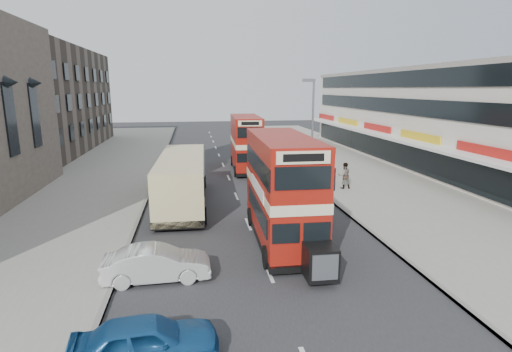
{
  "coord_description": "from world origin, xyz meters",
  "views": [
    {
      "loc": [
        -2.92,
        -13.05,
        7.39
      ],
      "look_at": [
        -0.08,
        4.77,
        3.45
      ],
      "focal_mm": 28.22,
      "sensor_mm": 36.0,
      "label": 1
    }
  ],
  "objects_px": {
    "street_lamp": "(312,122)",
    "bus_main": "(282,189)",
    "cyclist": "(279,174)",
    "bus_second": "(246,143)",
    "car_right_b": "(285,169)",
    "car_right_c": "(259,146)",
    "coach": "(182,178)",
    "car_right_a": "(299,179)",
    "pedestrian_near": "(344,175)",
    "pedestrian_far": "(291,145)",
    "car_left_front": "(157,264)",
    "car_left_near": "(146,341)"
  },
  "relations": [
    {
      "from": "street_lamp",
      "to": "pedestrian_near",
      "type": "height_order",
      "value": "street_lamp"
    },
    {
      "from": "car_right_b",
      "to": "cyclist",
      "type": "bearing_deg",
      "value": -32.72
    },
    {
      "from": "car_right_c",
      "to": "cyclist",
      "type": "bearing_deg",
      "value": -5.75
    },
    {
      "from": "street_lamp",
      "to": "bus_second",
      "type": "distance_m",
      "value": 7.19
    },
    {
      "from": "bus_main",
      "to": "pedestrian_far",
      "type": "height_order",
      "value": "bus_main"
    },
    {
      "from": "coach",
      "to": "pedestrian_near",
      "type": "xyz_separation_m",
      "value": [
        11.69,
        1.84,
        -0.6
      ]
    },
    {
      "from": "car_left_near",
      "to": "car_right_a",
      "type": "height_order",
      "value": "car_right_a"
    },
    {
      "from": "car_right_b",
      "to": "pedestrian_near",
      "type": "height_order",
      "value": "pedestrian_near"
    },
    {
      "from": "street_lamp",
      "to": "pedestrian_far",
      "type": "xyz_separation_m",
      "value": [
        1.59,
        13.19,
        -3.73
      ]
    },
    {
      "from": "car_right_b",
      "to": "car_left_front",
      "type": "bearing_deg",
      "value": -33.07
    },
    {
      "from": "bus_main",
      "to": "car_right_b",
      "type": "distance_m",
      "value": 15.06
    },
    {
      "from": "car_right_a",
      "to": "pedestrian_far",
      "type": "distance_m",
      "value": 15.75
    },
    {
      "from": "street_lamp",
      "to": "car_right_a",
      "type": "height_order",
      "value": "street_lamp"
    },
    {
      "from": "car_right_b",
      "to": "pedestrian_far",
      "type": "relative_size",
      "value": 2.56
    },
    {
      "from": "bus_second",
      "to": "car_left_front",
      "type": "bearing_deg",
      "value": 75.5
    },
    {
      "from": "bus_second",
      "to": "car_right_b",
      "type": "relative_size",
      "value": 1.88
    },
    {
      "from": "car_right_b",
      "to": "car_right_c",
      "type": "relative_size",
      "value": 1.32
    },
    {
      "from": "car_right_a",
      "to": "pedestrian_near",
      "type": "distance_m",
      "value": 3.36
    },
    {
      "from": "car_right_a",
      "to": "pedestrian_near",
      "type": "height_order",
      "value": "pedestrian_near"
    },
    {
      "from": "car_right_b",
      "to": "car_left_near",
      "type": "bearing_deg",
      "value": -27.43
    },
    {
      "from": "cyclist",
      "to": "car_right_a",
      "type": "bearing_deg",
      "value": -54.42
    },
    {
      "from": "bus_main",
      "to": "bus_second",
      "type": "distance_m",
      "value": 17.83
    },
    {
      "from": "pedestrian_near",
      "to": "car_right_c",
      "type": "bearing_deg",
      "value": -78.44
    },
    {
      "from": "bus_second",
      "to": "pedestrian_near",
      "type": "distance_m",
      "value": 10.63
    },
    {
      "from": "bus_main",
      "to": "pedestrian_far",
      "type": "relative_size",
      "value": 5.06
    },
    {
      "from": "car_right_a",
      "to": "pedestrian_near",
      "type": "bearing_deg",
      "value": 63.24
    },
    {
      "from": "coach",
      "to": "cyclist",
      "type": "height_order",
      "value": "coach"
    },
    {
      "from": "cyclist",
      "to": "coach",
      "type": "bearing_deg",
      "value": -137.21
    },
    {
      "from": "bus_main",
      "to": "car_left_near",
      "type": "distance_m",
      "value": 10.14
    },
    {
      "from": "coach",
      "to": "cyclist",
      "type": "relative_size",
      "value": 5.74
    },
    {
      "from": "coach",
      "to": "car_left_near",
      "type": "bearing_deg",
      "value": -90.85
    },
    {
      "from": "car_left_front",
      "to": "car_right_a",
      "type": "xyz_separation_m",
      "value": [
        9.44,
        13.75,
        0.0
      ]
    },
    {
      "from": "coach",
      "to": "car_right_c",
      "type": "height_order",
      "value": "coach"
    },
    {
      "from": "street_lamp",
      "to": "coach",
      "type": "distance_m",
      "value": 11.89
    },
    {
      "from": "bus_main",
      "to": "car_right_a",
      "type": "bearing_deg",
      "value": -107.95
    },
    {
      "from": "bus_second",
      "to": "pedestrian_far",
      "type": "xyz_separation_m",
      "value": [
        6.19,
        8.15,
        -1.46
      ]
    },
    {
      "from": "car_left_front",
      "to": "pedestrian_near",
      "type": "bearing_deg",
      "value": -46.57
    },
    {
      "from": "bus_second",
      "to": "car_right_b",
      "type": "height_order",
      "value": "bus_second"
    },
    {
      "from": "car_left_near",
      "to": "pedestrian_far",
      "type": "height_order",
      "value": "pedestrian_far"
    },
    {
      "from": "bus_second",
      "to": "car_right_b",
      "type": "bearing_deg",
      "value": 133.53
    },
    {
      "from": "street_lamp",
      "to": "bus_main",
      "type": "distance_m",
      "value": 13.98
    },
    {
      "from": "cyclist",
      "to": "bus_second",
      "type": "bearing_deg",
      "value": 118.53
    },
    {
      "from": "bus_main",
      "to": "car_right_b",
      "type": "height_order",
      "value": "bus_main"
    },
    {
      "from": "car_left_front",
      "to": "car_right_a",
      "type": "relative_size",
      "value": 0.88
    },
    {
      "from": "car_left_front",
      "to": "pedestrian_near",
      "type": "distance_m",
      "value": 17.67
    },
    {
      "from": "street_lamp",
      "to": "coach",
      "type": "bearing_deg",
      "value": -152.09
    },
    {
      "from": "bus_main",
      "to": "cyclist",
      "type": "relative_size",
      "value": 4.73
    },
    {
      "from": "car_left_near",
      "to": "car_right_b",
      "type": "distance_m",
      "value": 24.48
    },
    {
      "from": "car_right_c",
      "to": "cyclist",
      "type": "relative_size",
      "value": 1.81
    },
    {
      "from": "car_right_c",
      "to": "pedestrian_near",
      "type": "relative_size",
      "value": 1.81
    }
  ]
}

